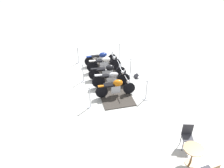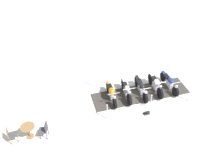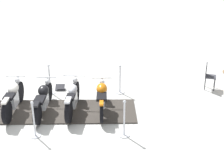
{
  "view_description": "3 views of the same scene",
  "coord_description": "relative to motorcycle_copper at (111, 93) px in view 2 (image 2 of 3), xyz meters",
  "views": [
    {
      "loc": [
        -9.2,
        -6.45,
        6.42
      ],
      "look_at": [
        -1.25,
        -1.16,
        0.63
      ],
      "focal_mm": 34.51,
      "sensor_mm": 36.0,
      "label": 1
    },
    {
      "loc": [
        4.22,
        -10.44,
        9.8
      ],
      "look_at": [
        -1.57,
        -0.85,
        0.71
      ],
      "focal_mm": 38.07,
      "sensor_mm": 36.0,
      "label": 2
    },
    {
      "loc": [
        -8.37,
        4.86,
        5.22
      ],
      "look_at": [
        -1.36,
        -1.79,
        0.9
      ],
      "focal_mm": 52.24,
      "sensor_mm": 36.0,
      "label": 3
    }
  ],
  "objects": [
    {
      "name": "ground_plane",
      "position": [
        1.26,
        1.43,
        -0.55
      ],
      "size": [
        80.0,
        80.0,
        0.0
      ],
      "primitive_type": "plane",
      "color": "silver"
    },
    {
      "name": "display_platform",
      "position": [
        1.26,
        1.43,
        -0.52
      ],
      "size": [
        5.24,
        5.52,
        0.04
      ],
      "primitive_type": "cube",
      "rotation": [
        0.0,
        0.0,
        0.83
      ],
      "color": "#38332D",
      "rests_on": "ground_plane"
    },
    {
      "name": "motorcycle_copper",
      "position": [
        0.0,
        0.0,
        0.0
      ],
      "size": [
        1.62,
        1.5,
        0.94
      ],
      "rotation": [
        0.0,
        0.0,
        -0.74
      ],
      "color": "black",
      "rests_on": "display_platform"
    },
    {
      "name": "motorcycle_chrome",
      "position": [
        0.63,
        0.71,
        -0.05
      ],
      "size": [
        1.56,
        1.65,
        1.04
      ],
      "rotation": [
        0.0,
        0.0,
        -0.82
      ],
      "color": "black",
      "rests_on": "display_platform"
    },
    {
      "name": "motorcycle_black",
      "position": [
        1.28,
        1.41,
        -0.06
      ],
      "size": [
        1.67,
        1.69,
        0.94
      ],
      "rotation": [
        0.0,
        0.0,
        -0.79
      ],
      "color": "black",
      "rests_on": "display_platform"
    },
    {
      "name": "motorcycle_cream",
      "position": [
        1.93,
        2.11,
        -0.01
      ],
      "size": [
        1.65,
        1.58,
        1.05
      ],
      "rotation": [
        0.0,
        0.0,
        -0.76
      ],
      "color": "black",
      "rests_on": "display_platform"
    },
    {
      "name": "motorcycle_navy",
      "position": [
        2.57,
        2.82,
        -0.07
      ],
      "size": [
        1.76,
        1.53,
        0.91
      ],
      "rotation": [
        0.0,
        0.0,
        -0.71
      ],
      "color": "black",
      "rests_on": "display_platform"
    },
    {
      "name": "stanchion_left_mid",
      "position": [
        0.2,
        2.4,
        -0.15
      ],
      "size": [
        0.3,
        0.3,
        1.13
      ],
      "color": "silver",
      "rests_on": "ground_plane"
    },
    {
      "name": "stanchion_left_front",
      "position": [
        -1.52,
        0.52,
        -0.19
      ],
      "size": [
        0.34,
        0.34,
        1.14
      ],
      "color": "silver",
      "rests_on": "ground_plane"
    },
    {
      "name": "stanchion_right_front",
      "position": [
        0.6,
        -1.43,
        -0.2
      ],
      "size": [
        0.33,
        0.33,
        1.09
      ],
      "color": "silver",
      "rests_on": "ground_plane"
    },
    {
      "name": "stanchion_left_rear",
      "position": [
        1.93,
        4.29,
        -0.21
      ],
      "size": [
        0.35,
        0.35,
        1.1
      ],
      "color": "silver",
      "rests_on": "ground_plane"
    },
    {
      "name": "stanchion_right_mid",
      "position": [
        2.32,
        0.46,
        -0.19
      ],
      "size": [
        0.34,
        0.34,
        1.13
      ],
      "color": "silver",
      "rests_on": "ground_plane"
    },
    {
      "name": "stanchion_right_rear",
      "position": [
        4.05,
        2.35,
        -0.13
      ],
      "size": [
        0.28,
        0.28,
        1.12
      ],
      "color": "silver",
      "rests_on": "ground_plane"
    },
    {
      "name": "info_placard",
      "position": [
        2.31,
        0.04,
        -0.48
      ],
      "size": [
        0.41,
        0.41,
        0.2
      ],
      "rotation": [
        0.0,
        0.0,
        3.97
      ],
      "color": "#333338",
      "rests_on": "ground_plane"
    },
    {
      "name": "cafe_table",
      "position": [
        -2.14,
        -4.51,
        0.02
      ],
      "size": [
        0.71,
        0.71,
        0.76
      ],
      "color": "olive",
      "rests_on": "ground_plane"
    },
    {
      "name": "cafe_chair_near_table",
      "position": [
        -1.43,
        -4.1,
        0.03
      ],
      "size": [
        0.55,
        0.55,
        1.0
      ],
      "rotation": [
        0.0,
        0.0,
        -2.62
      ],
      "color": "#2D2D33",
      "rests_on": "ground_plane"
    },
    {
      "name": "cafe_chair_across_table",
      "position": [
        -2.63,
        -5.18,
        0.02
      ],
      "size": [
        0.56,
        0.56,
        0.97
      ],
      "rotation": [
        0.0,
        0.0,
        0.94
      ],
      "color": "olive",
      "rests_on": "ground_plane"
    }
  ]
}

